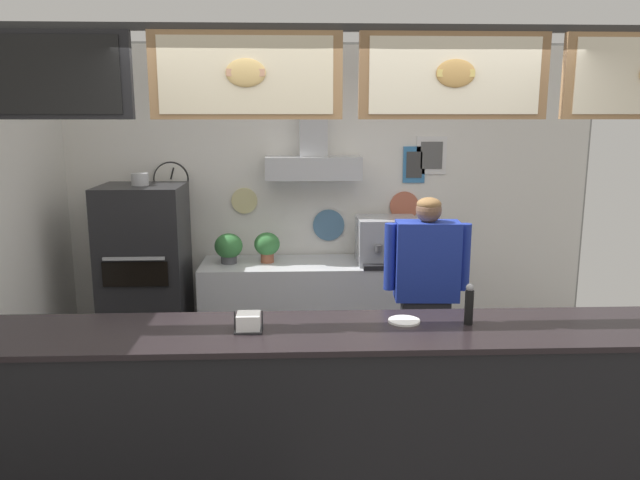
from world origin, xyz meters
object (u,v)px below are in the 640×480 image
object	(u,v)px
pepper_grinder	(469,304)
napkin_holder	(249,323)
pizza_oven	(146,279)
shop_worker	(425,303)
espresso_machine	(387,241)
condiment_plate	(404,321)
potted_sage	(267,245)
potted_thyme	(229,247)

from	to	relation	value
pepper_grinder	napkin_holder	distance (m)	1.17
pizza_oven	pepper_grinder	size ratio (longest dim) A/B	7.51
shop_worker	espresso_machine	bearing A→B (deg)	-80.26
condiment_plate	espresso_machine	bearing A→B (deg)	84.16
pizza_oven	espresso_machine	xyz separation A→B (m)	(2.06, 0.10, 0.29)
potted_sage	napkin_holder	size ratio (longest dim) A/B	1.75
potted_sage	pepper_grinder	size ratio (longest dim) A/B	1.17
potted_sage	condiment_plate	distance (m)	2.25
espresso_machine	pepper_grinder	world-z (taller)	espresso_machine
espresso_machine	napkin_holder	bearing A→B (deg)	-116.03
potted_sage	shop_worker	bearing A→B (deg)	-44.03
pizza_oven	potted_sage	size ratio (longest dim) A/B	6.41
pizza_oven	condiment_plate	bearing A→B (deg)	-46.19
pizza_oven	shop_worker	xyz separation A→B (m)	(2.18, -0.97, 0.06)
napkin_holder	pepper_grinder	bearing A→B (deg)	2.19
shop_worker	potted_sage	size ratio (longest dim) A/B	6.10
espresso_machine	potted_thyme	distance (m)	1.37
potted_thyme	potted_sage	xyz separation A→B (m)	(0.33, 0.02, 0.01)
potted_thyme	pepper_grinder	size ratio (longest dim) A/B	1.16
shop_worker	pepper_grinder	bearing A→B (deg)	93.90
pepper_grinder	napkin_holder	bearing A→B (deg)	-177.81
potted_thyme	pepper_grinder	world-z (taller)	pepper_grinder
shop_worker	pepper_grinder	size ratio (longest dim) A/B	7.14
espresso_machine	napkin_holder	xyz separation A→B (m)	(-1.04, -2.13, 0.01)
espresso_machine	potted_thyme	xyz separation A→B (m)	(-1.37, 0.03, -0.05)
pizza_oven	napkin_holder	xyz separation A→B (m)	(1.02, -2.03, 0.30)
potted_thyme	napkin_holder	xyz separation A→B (m)	(0.33, -2.16, 0.06)
pepper_grinder	condiment_plate	size ratio (longest dim) A/B	1.31
espresso_machine	pepper_grinder	size ratio (longest dim) A/B	2.28
napkin_holder	potted_thyme	bearing A→B (deg)	98.68
shop_worker	condiment_plate	distance (m)	1.04
potted_sage	pepper_grinder	bearing A→B (deg)	-61.32
pizza_oven	potted_thyme	bearing A→B (deg)	10.73
pepper_grinder	napkin_holder	xyz separation A→B (m)	(-1.17, -0.04, -0.07)
potted_sage	condiment_plate	bearing A→B (deg)	-68.24
potted_sage	napkin_holder	world-z (taller)	napkin_holder
condiment_plate	napkin_holder	distance (m)	0.84
pizza_oven	napkin_holder	size ratio (longest dim) A/B	11.23
potted_thyme	napkin_holder	bearing A→B (deg)	-81.32
napkin_holder	espresso_machine	bearing A→B (deg)	63.97
shop_worker	napkin_holder	size ratio (longest dim) A/B	10.69
shop_worker	condiment_plate	bearing A→B (deg)	74.63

